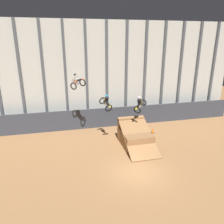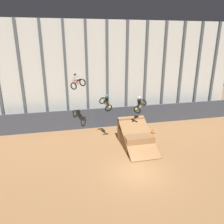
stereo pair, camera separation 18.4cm
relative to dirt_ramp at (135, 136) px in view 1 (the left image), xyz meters
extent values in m
plane|color=#996B42|center=(-1.41, -4.67, -0.84)|extent=(60.00, 60.00, 0.00)
cube|color=beige|center=(-1.41, 6.51, 5.10)|extent=(32.00, 0.12, 11.88)
cube|color=#4C5156|center=(-10.76, 6.31, 5.10)|extent=(0.28, 0.28, 11.88)
cube|color=#4C5156|center=(-8.42, 6.31, 5.10)|extent=(0.28, 0.28, 11.88)
cube|color=#4C5156|center=(-6.08, 6.31, 5.10)|extent=(0.28, 0.28, 11.88)
cube|color=#4C5156|center=(-3.75, 6.31, 5.10)|extent=(0.28, 0.28, 11.88)
cube|color=#4C5156|center=(-1.41, 6.31, 5.10)|extent=(0.28, 0.28, 11.88)
cube|color=#4C5156|center=(0.93, 6.31, 5.10)|extent=(0.28, 0.28, 11.88)
cube|color=#4C5156|center=(3.27, 6.31, 5.10)|extent=(0.28, 0.28, 11.88)
cube|color=#4C5156|center=(5.61, 6.31, 5.10)|extent=(0.28, 0.28, 11.88)
cube|color=#4C5156|center=(7.95, 6.31, 5.10)|extent=(0.28, 0.28, 11.88)
cube|color=#4C5156|center=(10.28, 6.31, 5.10)|extent=(0.28, 0.28, 11.88)
cube|color=#4C5156|center=(12.62, 6.31, 5.10)|extent=(0.28, 0.28, 11.88)
cube|color=#383D47|center=(-1.41, 5.11, 0.31)|extent=(31.36, 0.20, 2.29)
cube|color=olive|center=(0.00, -0.13, -0.15)|extent=(2.68, 3.36, 1.38)
cube|color=olive|center=(0.00, 1.30, 0.31)|extent=(2.73, 0.50, 2.29)
cube|color=#996B42|center=(0.00, -0.85, 0.31)|extent=(2.73, 4.88, 2.47)
torus|color=black|center=(-5.47, 2.91, 4.63)|extent=(0.80, 0.73, 0.72)
torus|color=black|center=(-4.68, 1.86, 5.14)|extent=(0.80, 0.73, 0.72)
cube|color=#B7B7BC|center=(-5.07, 2.38, 5.02)|extent=(0.50, 0.58, 0.45)
cube|color=#E54C19|center=(-5.21, 2.56, 5.14)|extent=(0.46, 0.52, 0.38)
cube|color=black|center=(-4.99, 2.27, 5.30)|extent=(0.47, 0.55, 0.31)
cube|color=#E54C19|center=(-4.69, 1.86, 5.42)|extent=(0.33, 0.37, 0.19)
cylinder|color=#B7B7BC|center=(-5.42, 2.84, 4.92)|extent=(0.29, 0.37, 0.44)
cylinder|color=black|center=(-5.45, 2.88, 5.16)|extent=(0.38, 0.58, 0.04)
cube|color=silver|center=(-5.17, 2.50, 5.49)|extent=(0.35, 0.33, 0.51)
sphere|color=black|center=(-5.29, 2.67, 5.76)|extent=(0.41, 0.43, 0.34)
cylinder|color=silver|center=(-5.24, 2.40, 5.23)|extent=(0.28, 0.33, 0.41)
cylinder|color=silver|center=(-5.05, 2.54, 5.23)|extent=(0.28, 0.33, 0.41)
cylinder|color=silver|center=(-5.43, 2.59, 5.43)|extent=(0.33, 0.40, 0.40)
cylinder|color=silver|center=(-5.18, 2.78, 5.43)|extent=(0.33, 0.40, 0.40)
torus|color=black|center=(-2.77, 2.06, 3.20)|extent=(0.78, 0.48, 0.73)
torus|color=black|center=(-2.44, 0.76, 2.81)|extent=(0.78, 0.48, 0.73)
cube|color=#B7B7BC|center=(-2.59, 1.33, 3.10)|extent=(0.31, 0.60, 0.41)
cube|color=yellow|center=(-2.61, 1.44, 3.34)|extent=(0.31, 0.52, 0.35)
cube|color=black|center=(-2.52, 1.06, 3.25)|extent=(0.29, 0.59, 0.27)
cube|color=yellow|center=(-2.40, 0.59, 3.03)|extent=(0.22, 0.39, 0.16)
cylinder|color=#B7B7BC|center=(-2.71, 1.83, 3.38)|extent=(0.08, 0.12, 0.55)
cylinder|color=black|center=(-2.68, 1.73, 3.60)|extent=(0.66, 0.06, 0.04)
cube|color=black|center=(-2.54, 1.17, 3.58)|extent=(0.38, 0.48, 0.52)
sphere|color=#2393CC|center=(-2.55, 1.18, 3.91)|extent=(0.33, 0.38, 0.32)
cylinder|color=black|center=(-2.69, 1.27, 3.34)|extent=(0.21, 0.45, 0.24)
cylinder|color=black|center=(-2.46, 1.32, 3.34)|extent=(0.21, 0.45, 0.24)
cylinder|color=black|center=(-2.75, 1.35, 3.66)|extent=(0.20, 0.53, 0.12)
cylinder|color=black|center=(-2.44, 1.43, 3.66)|extent=(0.20, 0.53, 0.12)
torus|color=black|center=(1.10, 1.02, 3.06)|extent=(0.75, 0.75, 0.73)
torus|color=black|center=(0.17, 0.07, 2.63)|extent=(0.75, 0.75, 0.73)
cube|color=#B7B7BC|center=(0.57, 0.48, 2.94)|extent=(0.53, 0.54, 0.43)
cube|color=yellow|center=(0.64, 0.56, 3.19)|extent=(0.49, 0.49, 0.36)
cube|color=black|center=(0.37, 0.28, 3.08)|extent=(0.51, 0.52, 0.29)
cube|color=yellow|center=(0.04, -0.06, 2.85)|extent=(0.35, 0.36, 0.17)
cylinder|color=#B7B7BC|center=(0.93, 0.84, 3.23)|extent=(0.11, 0.11, 0.55)
cylinder|color=black|center=(0.85, 0.76, 3.45)|extent=(0.34, 0.60, 0.04)
cube|color=black|center=(0.45, 0.35, 3.41)|extent=(0.51, 0.51, 0.51)
sphere|color=silver|center=(0.44, 0.35, 3.74)|extent=(0.41, 0.42, 0.33)
cylinder|color=black|center=(0.46, 0.54, 3.18)|extent=(0.38, 0.39, 0.23)
cylinder|color=black|center=(0.63, 0.37, 3.18)|extent=(0.38, 0.39, 0.23)
cylinder|color=black|center=(0.49, 0.62, 3.50)|extent=(0.42, 0.43, 0.10)
cylinder|color=black|center=(0.71, 0.40, 3.50)|extent=(0.42, 0.43, 0.10)
cube|color=black|center=(2.83, 2.11, -0.82)|extent=(0.36, 0.36, 0.03)
cone|color=orange|center=(2.83, 2.11, -0.53)|extent=(0.28, 0.28, 0.55)
camera|label=1|loc=(-6.69, -18.41, 8.90)|focal=35.00mm
camera|label=2|loc=(-6.51, -18.45, 8.90)|focal=35.00mm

